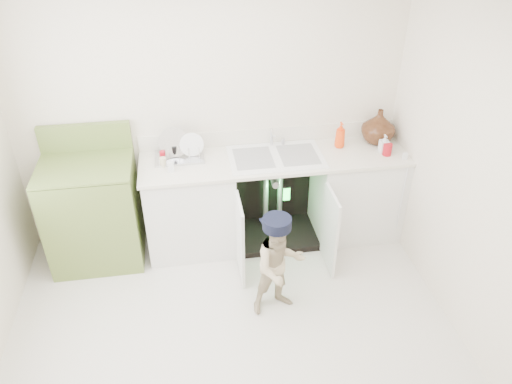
% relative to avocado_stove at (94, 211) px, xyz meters
% --- Properties ---
extents(ground, '(3.50, 3.50, 0.00)m').
position_rel_avocado_stove_xyz_m(ground, '(1.11, -1.18, -0.51)').
color(ground, beige).
rests_on(ground, ground).
extents(room_shell, '(6.00, 5.50, 1.26)m').
position_rel_avocado_stove_xyz_m(room_shell, '(1.11, -1.18, 0.74)').
color(room_shell, silver).
rests_on(room_shell, ground).
extents(counter_run, '(2.44, 1.02, 1.23)m').
position_rel_avocado_stove_xyz_m(counter_run, '(1.69, 0.03, -0.03)').
color(counter_run, silver).
rests_on(counter_run, ground).
extents(avocado_stove, '(0.79, 0.65, 1.23)m').
position_rel_avocado_stove_xyz_m(avocado_stove, '(0.00, 0.00, 0.00)').
color(avocado_stove, olive).
rests_on(avocado_stove, ground).
extents(repair_worker, '(0.50, 0.82, 0.90)m').
position_rel_avocado_stove_xyz_m(repair_worker, '(1.52, -0.92, -0.05)').
color(repair_worker, tan).
rests_on(repair_worker, ground).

